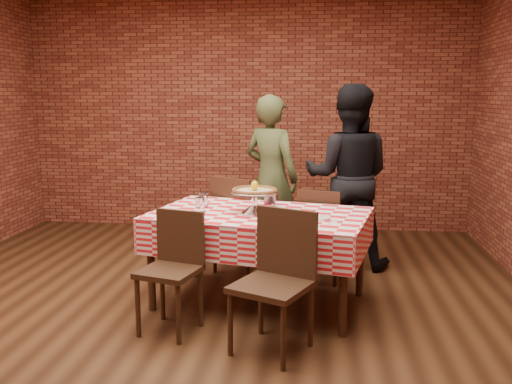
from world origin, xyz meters
The scene contains 19 objects.
ground centered at (0.00, 0.00, 0.00)m, with size 6.00×6.00×0.00m, color black.
back_wall centered at (0.00, 3.00, 1.45)m, with size 5.50×5.50×0.00m, color maroon.
table centered at (0.43, 0.41, 0.38)m, with size 1.67×1.00×0.75m, color #3B2416.
tablecloth centered at (0.43, 0.41, 0.61)m, with size 1.71×1.04×0.29m, color red, non-canonical shape.
pizza_stand centered at (0.40, 0.40, 0.84)m, with size 0.38×0.38×0.17m, color silver, non-canonical shape.
pizza centered at (0.40, 0.40, 0.93)m, with size 0.36×0.36×0.03m, color beige.
lemon centered at (0.40, 0.40, 0.98)m, with size 0.06×0.06×0.08m, color yellow.
water_glass_left centered at (-0.04, 0.36, 0.82)m, with size 0.08×0.08×0.12m, color white.
water_glass_right centered at (-0.06, 0.59, 0.82)m, with size 0.08×0.08×0.12m, color white.
side_plate centered at (0.91, 0.24, 0.76)m, with size 0.17×0.17×0.01m, color white.
sweetener_packet_a centered at (0.97, 0.08, 0.76)m, with size 0.05×0.04×0.01m, color white.
sweetener_packet_b centered at (1.02, 0.13, 0.76)m, with size 0.05×0.04×0.01m, color white.
condiment_caddy centered at (0.51, 0.67, 0.83)m, with size 0.10×0.08×0.14m, color silver.
chair_near_left centered at (-0.15, -0.22, 0.43)m, with size 0.39×0.39×0.86m, color #3B2416, non-canonical shape.
chair_near_right centered at (0.60, -0.44, 0.47)m, with size 0.45×0.45×0.94m, color #3B2416, non-canonical shape.
chair_far_left centered at (0.20, 1.20, 0.47)m, with size 0.46×0.46×0.94m, color #3B2416, non-canonical shape.
chair_far_right centered at (0.95, 1.06, 0.43)m, with size 0.38×0.38×0.86m, color #3B2416, non-canonical shape.
diner_olive centered at (0.42, 1.72, 0.85)m, with size 0.62×0.40×1.69m, color #464F2B.
diner_black centered at (1.19, 1.52, 0.90)m, with size 0.87×0.68×1.79m, color black.
Camera 1 is at (0.88, -3.88, 1.70)m, focal length 38.63 mm.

